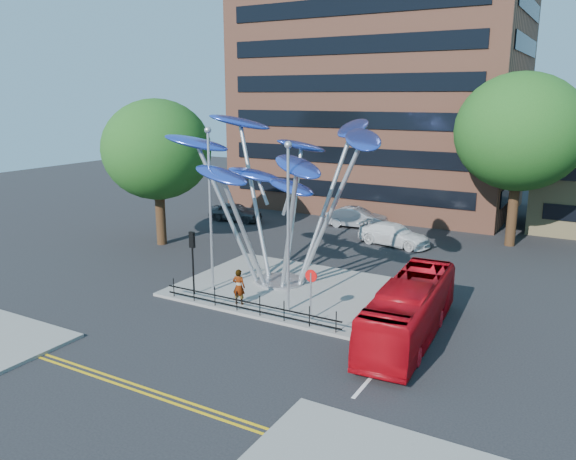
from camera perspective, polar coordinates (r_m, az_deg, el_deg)
The scene contains 18 objects.
ground at distance 26.00m, azimuth -4.28°, elevation -10.32°, with size 120.00×120.00×0.00m, color black.
traffic_island at distance 31.22m, azimuth 0.34°, elevation -5.98°, with size 12.00×9.00×0.15m, color slate.
double_yellow_near at distance 21.82m, azimuth -13.41°, elevation -15.63°, with size 40.00×0.12×0.01m, color gold.
double_yellow_far at distance 21.63m, azimuth -13.97°, elevation -15.93°, with size 40.00×0.12×0.01m, color gold.
brick_tower at distance 55.37m, azimuth 9.48°, elevation 18.02°, with size 25.00×15.00×30.00m, color brown.
tree_right at distance 42.09m, azimuth 22.51°, elevation 9.17°, with size 8.80×8.80×12.11m.
tree_left at distance 40.54m, azimuth -13.16°, elevation 7.94°, with size 7.60×7.60×10.32m.
leaf_sculpture at distance 30.76m, azimuth -0.77°, elevation 6.76°, with size 12.72×9.54×9.51m.
street_lamp_left at distance 29.71m, azimuth -7.93°, elevation 3.43°, with size 0.36×0.36×8.80m.
street_lamp_right at distance 26.63m, azimuth 0.02°, elevation 1.82°, with size 0.36×0.36×8.30m.
traffic_light_island at distance 29.86m, azimuth -9.69°, elevation -1.98°, with size 0.28×0.18×3.42m.
no_entry_sign_island at distance 26.40m, azimuth 2.34°, elevation -5.68°, with size 0.60×0.10×2.45m.
pedestrian_railing_front at distance 27.61m, azimuth -4.06°, elevation -7.62°, with size 10.00×0.06×1.00m.
red_bus at distance 25.42m, azimuth 12.23°, elevation -7.96°, with size 2.22×9.48×2.64m, color #B10811.
pedestrian at distance 28.63m, azimuth -5.02°, elevation -5.75°, with size 0.67×0.44×1.84m, color gray.
parked_car_left at distance 48.20m, azimuth -5.36°, elevation 1.84°, with size 1.85×4.60×1.57m, color #383A3F.
parked_car_mid at distance 45.96m, azimuth 7.01°, elevation 1.26°, with size 1.71×4.92×1.62m, color #B9BAC1.
parked_car_right at distance 40.91m, azimuth 10.73°, elevation -0.46°, with size 2.17×5.33×1.55m, color silver.
Camera 1 is at (13.37, -19.68, 10.50)m, focal length 35.00 mm.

